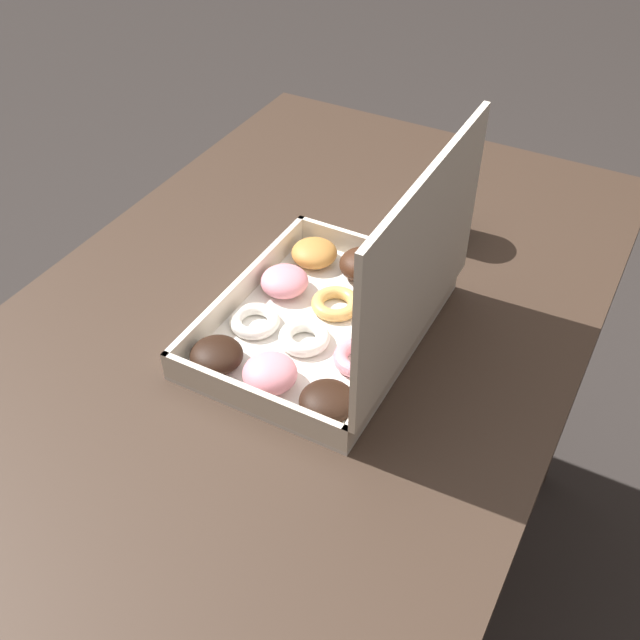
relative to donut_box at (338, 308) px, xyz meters
name	(u,v)px	position (x,y,z in m)	size (l,w,h in m)	color
ground_plane	(312,593)	(-0.04, -0.07, -0.82)	(8.00, 8.00, 0.00)	#2D2826
dining_table	(309,367)	(-0.04, -0.07, -0.17)	(1.10, 0.72, 0.77)	#38281E
donut_box	(338,308)	(0.00, 0.00, 0.00)	(0.33, 0.25, 0.27)	silver
coffee_mug	(444,208)	(-0.27, 0.03, 0.00)	(0.07, 0.07, 0.09)	teal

